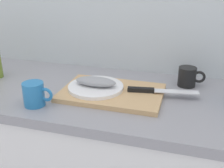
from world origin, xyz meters
The scene contains 7 objects.
kitchen_counter centered at (0.00, 0.00, 0.45)m, with size 2.00×0.60×0.90m.
cutting_board centered at (0.22, -0.02, 0.91)m, with size 0.42×0.28×0.02m, color tan.
white_plate centered at (0.14, -0.02, 0.93)m, with size 0.24×0.24×0.01m, color white.
fish_fillet centered at (0.14, -0.02, 0.95)m, with size 0.18×0.08×0.04m, color gray.
chef_knife centered at (0.39, 0.01, 0.93)m, with size 0.29×0.07×0.02m.
coffee_mug_0 centered at (0.52, 0.17, 0.94)m, with size 0.12×0.08×0.09m.
coffee_mug_2 centered at (-0.04, -0.20, 0.95)m, with size 0.12×0.08×0.09m.
Camera 1 is at (0.51, -1.04, 1.40)m, focal length 44.33 mm.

